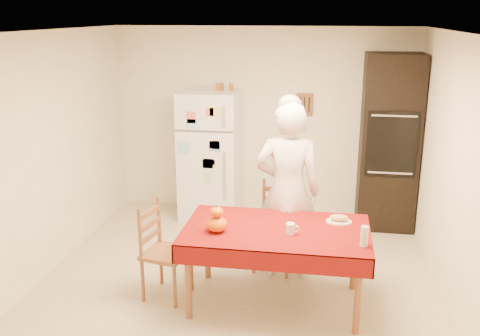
% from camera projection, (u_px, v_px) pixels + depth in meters
% --- Properties ---
extents(floor, '(4.50, 4.50, 0.00)m').
position_uv_depth(floor, '(234.00, 286.00, 5.42)').
color(floor, tan).
rests_on(floor, ground).
extents(room_shell, '(4.02, 4.52, 2.51)m').
position_uv_depth(room_shell, '(234.00, 129.00, 4.97)').
color(room_shell, white).
rests_on(room_shell, ground).
extents(refrigerator, '(0.75, 0.74, 1.70)m').
position_uv_depth(refrigerator, '(210.00, 155.00, 7.06)').
color(refrigerator, white).
rests_on(refrigerator, floor).
extents(oven_cabinet, '(0.70, 0.62, 2.20)m').
position_uv_depth(oven_cabinet, '(389.00, 143.00, 6.68)').
color(oven_cabinet, black).
rests_on(oven_cabinet, floor).
extents(dining_table, '(1.70, 1.00, 0.76)m').
position_uv_depth(dining_table, '(276.00, 236.00, 4.91)').
color(dining_table, brown).
rests_on(dining_table, floor).
extents(chair_far, '(0.48, 0.47, 0.95)m').
position_uv_depth(chair_far, '(277.00, 222.00, 5.71)').
color(chair_far, brown).
rests_on(chair_far, floor).
extents(chair_left, '(0.47, 0.49, 0.95)m').
position_uv_depth(chair_left, '(160.00, 247.00, 5.12)').
color(chair_left, brown).
rests_on(chair_left, floor).
extents(seated_woman, '(0.69, 0.47, 1.85)m').
position_uv_depth(seated_woman, '(288.00, 191.00, 5.42)').
color(seated_woman, silver).
rests_on(seated_woman, floor).
extents(coffee_mug, '(0.08, 0.08, 0.10)m').
position_uv_depth(coffee_mug, '(290.00, 229.00, 4.76)').
color(coffee_mug, white).
rests_on(coffee_mug, dining_table).
extents(pumpkin_lower, '(0.19, 0.19, 0.14)m').
position_uv_depth(pumpkin_lower, '(217.00, 224.00, 4.81)').
color(pumpkin_lower, '#D53905').
rests_on(pumpkin_lower, dining_table).
extents(pumpkin_upper, '(0.12, 0.12, 0.09)m').
position_uv_depth(pumpkin_upper, '(217.00, 212.00, 4.78)').
color(pumpkin_upper, '#CB4404').
rests_on(pumpkin_upper, pumpkin_lower).
extents(wine_glass, '(0.07, 0.07, 0.18)m').
position_uv_depth(wine_glass, '(364.00, 236.00, 4.51)').
color(wine_glass, silver).
rests_on(wine_glass, dining_table).
extents(bread_plate, '(0.24, 0.24, 0.02)m').
position_uv_depth(bread_plate, '(339.00, 222.00, 5.03)').
color(bread_plate, white).
rests_on(bread_plate, dining_table).
extents(bread_loaf, '(0.18, 0.10, 0.06)m').
position_uv_depth(bread_loaf, '(339.00, 218.00, 5.02)').
color(bread_loaf, tan).
rests_on(bread_loaf, bread_plate).
extents(spice_jar_left, '(0.05, 0.05, 0.10)m').
position_uv_depth(spice_jar_left, '(218.00, 87.00, 6.84)').
color(spice_jar_left, '#915B1A').
rests_on(spice_jar_left, refrigerator).
extents(spice_jar_mid, '(0.05, 0.05, 0.10)m').
position_uv_depth(spice_jar_mid, '(222.00, 87.00, 6.83)').
color(spice_jar_mid, brown).
rests_on(spice_jar_mid, refrigerator).
extents(spice_jar_right, '(0.05, 0.05, 0.10)m').
position_uv_depth(spice_jar_right, '(231.00, 87.00, 6.81)').
color(spice_jar_right, brown).
rests_on(spice_jar_right, refrigerator).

